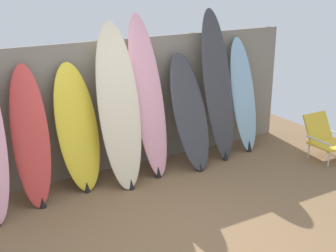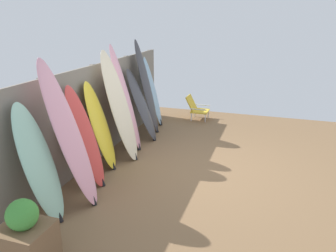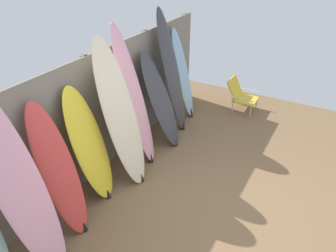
# 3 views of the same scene
# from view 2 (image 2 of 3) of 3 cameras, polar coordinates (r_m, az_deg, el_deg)

# --- Properties ---
(ground) EXTENTS (7.68, 7.68, 0.00)m
(ground) POSITION_cam_2_polar(r_m,az_deg,el_deg) (6.00, 5.41, -7.52)
(ground) COLOR brown
(fence_back) EXTENTS (6.08, 0.11, 1.80)m
(fence_back) POSITION_cam_2_polar(r_m,az_deg,el_deg) (6.38, -12.21, 2.38)
(fence_back) COLOR gray
(fence_back) RESTS_ON ground
(surfboard_seafoam_0) EXTENTS (0.53, 0.56, 1.64)m
(surfboard_seafoam_0) POSITION_cam_2_polar(r_m,az_deg,el_deg) (4.57, -21.50, -6.36)
(surfboard_seafoam_0) COLOR #9ED6BC
(surfboard_seafoam_0) RESTS_ON ground
(surfboard_pink_1) EXTENTS (0.51, 0.76, 2.13)m
(surfboard_pink_1) POSITION_cam_2_polar(r_m,az_deg,el_deg) (4.77, -16.86, -1.59)
(surfboard_pink_1) COLOR pink
(surfboard_pink_1) RESTS_ON ground
(surfboard_red_2) EXTENTS (0.51, 0.66, 1.64)m
(surfboard_red_2) POSITION_cam_2_polar(r_m,az_deg,el_deg) (5.33, -14.18, -1.99)
(surfboard_red_2) COLOR #D13D38
(surfboard_red_2) RESTS_ON ground
(surfboard_yellow_3) EXTENTS (0.59, 0.56, 1.60)m
(surfboard_yellow_3) POSITION_cam_2_polar(r_m,az_deg,el_deg) (5.86, -11.67, -0.15)
(surfboard_yellow_3) COLOR yellow
(surfboard_yellow_3) RESTS_ON ground
(surfboard_cream_4) EXTENTS (0.62, 0.74, 2.07)m
(surfboard_cream_4) POSITION_cam_2_polar(r_m,az_deg,el_deg) (6.16, -8.40, 3.26)
(surfboard_cream_4) COLOR beige
(surfboard_cream_4) RESTS_ON ground
(surfboard_pink_5) EXTENTS (0.54, 0.66, 2.14)m
(surfboard_pink_5) POSITION_cam_2_polar(r_m,az_deg,el_deg) (6.60, -7.36, 4.63)
(surfboard_pink_5) COLOR pink
(surfboard_pink_5) RESTS_ON ground
(surfboard_charcoal_6) EXTENTS (0.54, 0.68, 1.58)m
(surfboard_charcoal_6) POSITION_cam_2_polar(r_m,az_deg,el_deg) (7.17, -4.57, 3.55)
(surfboard_charcoal_6) COLOR #38383D
(surfboard_charcoal_6) RESTS_ON ground
(surfboard_charcoal_7) EXTENTS (0.55, 0.61, 2.16)m
(surfboard_charcoal_7) POSITION_cam_2_polar(r_m,az_deg,el_deg) (7.63, -3.71, 6.71)
(surfboard_charcoal_7) COLOR #38383D
(surfboard_charcoal_7) RESTS_ON ground
(surfboard_skyblue_8) EXTENTS (0.47, 0.50, 1.71)m
(surfboard_skyblue_8) POSITION_cam_2_polar(r_m,az_deg,el_deg) (8.17, -2.60, 5.84)
(surfboard_skyblue_8) COLOR #8CB7D6
(surfboard_skyblue_8) RESTS_ON ground
(beach_chair) EXTENTS (0.50, 0.58, 0.63)m
(beach_chair) POSITION_cam_2_polar(r_m,az_deg,el_deg) (8.78, 4.92, 3.23)
(beach_chair) COLOR silver
(beach_chair) RESTS_ON ground
(planter_box) EXTENTS (0.48, 0.53, 0.84)m
(planter_box) POSITION_cam_2_polar(r_m,az_deg,el_deg) (4.01, -23.44, -17.80)
(planter_box) COLOR brown
(planter_box) RESTS_ON ground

